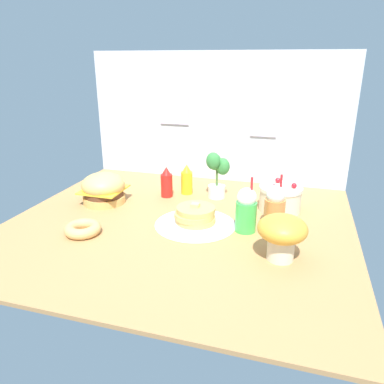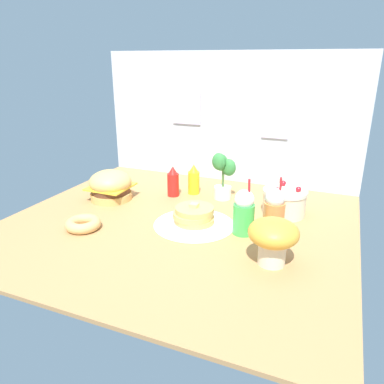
% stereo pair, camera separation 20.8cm
% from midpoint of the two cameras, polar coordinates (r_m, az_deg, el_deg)
% --- Properties ---
extents(ground_plane, '(1.93, 1.76, 0.02)m').
position_cam_midpoint_polar(ground_plane, '(2.12, -4.92, -5.12)').
color(ground_plane, '#B27F4C').
extents(back_wall, '(1.93, 0.04, 0.94)m').
position_cam_midpoint_polar(back_wall, '(2.78, 1.45, 11.39)').
color(back_wall, silver).
rests_on(back_wall, ground_plane).
extents(doily_mat, '(0.46, 0.46, 0.00)m').
position_cam_midpoint_polar(doily_mat, '(2.09, -2.36, -5.04)').
color(doily_mat, white).
rests_on(doily_mat, ground_plane).
extents(burger, '(0.28, 0.28, 0.20)m').
position_cam_midpoint_polar(burger, '(2.47, -15.91, 0.46)').
color(burger, '#DBA859').
rests_on(burger, ground_plane).
extents(pancake_stack, '(0.35, 0.35, 0.12)m').
position_cam_midpoint_polar(pancake_stack, '(2.07, -2.38, -3.94)').
color(pancake_stack, white).
rests_on(pancake_stack, doily_mat).
extents(layer_cake, '(0.26, 0.26, 0.19)m').
position_cam_midpoint_polar(layer_cake, '(2.29, 10.97, -1.04)').
color(layer_cake, beige).
rests_on(layer_cake, ground_plane).
extents(ketchup_bottle, '(0.08, 0.08, 0.21)m').
position_cam_midpoint_polar(ketchup_bottle, '(2.49, -6.35, 1.36)').
color(ketchup_bottle, red).
rests_on(ketchup_bottle, ground_plane).
extents(mustard_bottle, '(0.08, 0.08, 0.21)m').
position_cam_midpoint_polar(mustard_bottle, '(2.54, -3.17, 1.80)').
color(mustard_bottle, yellow).
rests_on(mustard_bottle, ground_plane).
extents(cream_soda_cup, '(0.11, 0.11, 0.31)m').
position_cam_midpoint_polar(cream_soda_cup, '(1.98, 5.41, -2.85)').
color(cream_soda_cup, green).
rests_on(cream_soda_cup, ground_plane).
extents(orange_float_cup, '(0.11, 0.11, 0.31)m').
position_cam_midpoint_polar(orange_float_cup, '(2.04, 9.86, -2.35)').
color(orange_float_cup, orange).
rests_on(orange_float_cup, ground_plane).
extents(donut_pink_glaze, '(0.19, 0.19, 0.06)m').
position_cam_midpoint_polar(donut_pink_glaze, '(2.09, -19.35, -5.43)').
color(donut_pink_glaze, tan).
rests_on(donut_pink_glaze, ground_plane).
extents(potted_plant, '(0.15, 0.12, 0.32)m').
position_cam_midpoint_polar(potted_plant, '(2.44, 1.42, 2.88)').
color(potted_plant, white).
rests_on(potted_plant, ground_plane).
extents(mushroom_stool, '(0.23, 0.23, 0.22)m').
position_cam_midpoint_polar(mushroom_stool, '(1.72, 10.42, -6.31)').
color(mushroom_stool, beige).
rests_on(mushroom_stool, ground_plane).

